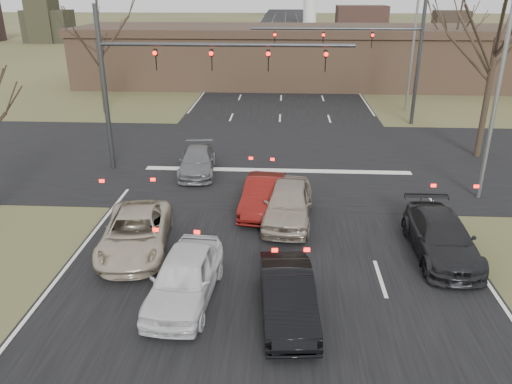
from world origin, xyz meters
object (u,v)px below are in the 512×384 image
streetlight_right_near (497,70)px  car_black_hatch (288,296)px  car_white_sedan (185,277)px  car_grey_ahead (197,161)px  streetlight_right_far (412,34)px  mast_arm_near (169,69)px  mast_arm_far (376,48)px  car_charcoal_sedan (441,237)px  car_red_ahead (263,195)px  car_silver_suv (136,233)px  building (303,55)px  car_silver_ahead (288,203)px

streetlight_right_near → car_black_hatch: size_ratio=2.43×
car_white_sedan → car_grey_ahead: car_white_sedan is taller
streetlight_right_far → car_black_hatch: bearing=-108.6°
mast_arm_near → mast_arm_far: size_ratio=1.09×
car_charcoal_sedan → car_red_ahead: 7.19m
car_white_sedan → car_black_hatch: (3.05, -0.68, -0.07)m
car_silver_suv → car_charcoal_sedan: bearing=-6.4°
streetlight_right_far → car_silver_suv: bearing=-122.2°
car_white_sedan → mast_arm_far: bearing=71.8°
car_silver_suv → building: bearing=70.8°
building → mast_arm_far: 15.75m
car_silver_ahead → streetlight_right_far: bearing=70.7°
car_grey_ahead → car_silver_ahead: 7.01m
car_red_ahead → car_charcoal_sedan: bearing=-22.4°
mast_arm_far → car_silver_suv: 21.99m
streetlight_right_far → car_charcoal_sedan: (-3.50, -22.28, -4.89)m
car_white_sedan → car_grey_ahead: 11.02m
mast_arm_far → car_grey_ahead: 15.28m
mast_arm_far → car_charcoal_sedan: size_ratio=2.31×
car_white_sedan → car_black_hatch: bearing=-8.7°
car_grey_ahead → car_red_ahead: (3.50, -4.36, 0.08)m
mast_arm_far → building: bearing=105.6°
building → car_white_sedan: bearing=-97.1°
streetlight_right_near → car_white_sedan: streetlight_right_near is taller
building → streetlight_right_far: size_ratio=4.24×
mast_arm_far → streetlight_right_near: (2.64, -13.00, 0.57)m
streetlight_right_far → car_black_hatch: 27.98m
building → car_red_ahead: (-2.50, -29.86, -1.98)m
mast_arm_near → streetlight_right_far: (14.55, 14.00, 0.51)m
building → streetlight_right_near: bearing=-76.3°
car_grey_ahead → car_silver_ahead: car_silver_ahead is taller
car_red_ahead → mast_arm_near: bearing=140.2°
car_grey_ahead → car_red_ahead: 5.59m
streetlight_right_far → car_white_sedan: bearing=-115.0°
mast_arm_near → car_white_sedan: mast_arm_near is taller
car_white_sedan → car_silver_suv: bearing=132.5°
car_silver_ahead → mast_arm_near: bearing=139.3°
mast_arm_near → car_silver_suv: mast_arm_near is taller
car_silver_suv → car_charcoal_sedan: 10.67m
streetlight_right_far → car_silver_suv: 27.06m
car_white_sedan → car_black_hatch: size_ratio=1.06×
car_red_ahead → car_silver_ahead: bearing=-36.9°
car_grey_ahead → streetlight_right_near: bearing=-16.3°
streetlight_right_near → car_white_sedan: 14.94m
mast_arm_near → car_charcoal_sedan: bearing=-36.9°
car_grey_ahead → car_silver_suv: bearing=-101.3°
streetlight_right_near → car_black_hatch: (-8.31, -9.10, -4.91)m
streetlight_right_far → car_silver_ahead: streetlight_right_far is taller
car_silver_ahead → car_red_ahead: bearing=141.7°
building → car_red_ahead: building is taller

